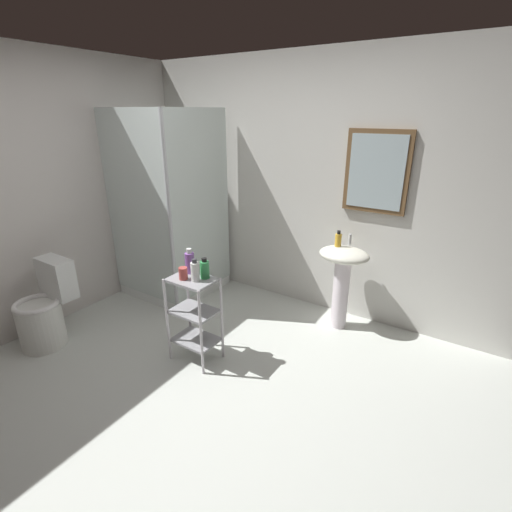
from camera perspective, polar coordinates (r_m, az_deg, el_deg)
ground_plane at (r=3.01m, az=-10.90°, el=-20.10°), size 4.20×4.20×0.02m
wall_back at (r=3.86m, az=7.23°, el=10.51°), size 4.20×0.14×2.50m
wall_left at (r=3.90m, az=-32.68°, el=7.41°), size 0.10×4.20×2.50m
shower_stall at (r=4.26m, az=-12.45°, el=0.18°), size 0.92×0.92×2.00m
pedestal_sink at (r=3.54m, az=13.13°, el=-2.32°), size 0.46×0.37×0.81m
sink_faucet at (r=3.55m, az=14.18°, el=2.50°), size 0.03×0.03×0.10m
toilet at (r=3.81m, az=-29.62°, el=-7.40°), size 0.37×0.49×0.76m
storage_cart at (r=3.10m, az=-9.46°, el=-8.57°), size 0.38×0.28×0.74m
hand_soap_bottle at (r=3.47m, az=12.49°, el=2.48°), size 0.06×0.06×0.15m
lotion_bottle_white at (r=2.89m, az=-9.33°, el=-2.32°), size 0.07×0.07×0.18m
body_wash_bottle_green at (r=2.93m, az=-7.87°, el=-2.02°), size 0.07×0.07×0.17m
conditioner_bottle_purple at (r=3.04m, az=-10.12°, el=-0.95°), size 0.08×0.08×0.21m
rinse_cup at (r=2.95m, az=-11.10°, el=-2.64°), size 0.07×0.07×0.10m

